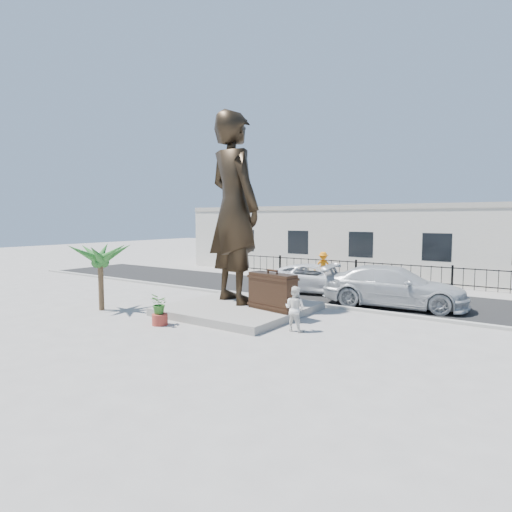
{
  "coord_description": "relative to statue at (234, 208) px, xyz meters",
  "views": [
    {
      "loc": [
        9.91,
        -12.22,
        3.81
      ],
      "look_at": [
        0.0,
        2.0,
        2.3
      ],
      "focal_mm": 30.0,
      "sensor_mm": 36.0,
      "label": 1
    }
  ],
  "objects": [
    {
      "name": "street",
      "position": [
        1.12,
        6.0,
        -4.25
      ],
      "size": [
        40.0,
        7.0,
        0.01
      ],
      "primitive_type": "cube",
      "color": "black",
      "rests_on": "ground"
    },
    {
      "name": "palm_tree",
      "position": [
        -4.37,
        -3.45,
        -4.26
      ],
      "size": [
        1.8,
        1.8,
        3.2
      ],
      "primitive_type": null,
      "color": "#225D21",
      "rests_on": "ground"
    },
    {
      "name": "curb",
      "position": [
        1.12,
        2.5,
        -4.2
      ],
      "size": [
        40.0,
        0.25,
        0.12
      ],
      "primitive_type": "cube",
      "color": "#A5A399",
      "rests_on": "ground"
    },
    {
      "name": "ground",
      "position": [
        1.12,
        -2.0,
        -4.26
      ],
      "size": [
        100.0,
        100.0,
        0.0
      ],
      "primitive_type": "plane",
      "color": "#9E9991",
      "rests_on": "ground"
    },
    {
      "name": "fence",
      "position": [
        1.12,
        10.8,
        -3.66
      ],
      "size": [
        22.0,
        0.1,
        1.2
      ],
      "primitive_type": "cube",
      "color": "black",
      "rests_on": "ground"
    },
    {
      "name": "plinth",
      "position": [
        0.62,
        -0.5,
        -4.11
      ],
      "size": [
        5.2,
        5.2,
        0.3
      ],
      "primitive_type": "cube",
      "color": "gray",
      "rests_on": "ground"
    },
    {
      "name": "worker",
      "position": [
        -0.67,
        9.9,
        -3.37
      ],
      "size": [
        1.3,
        1.12,
        1.74
      ],
      "primitive_type": "imported",
      "rotation": [
        0.0,
        0.0,
        0.52
      ],
      "color": "orange",
      "rests_on": "far_sidewalk"
    },
    {
      "name": "suitcase",
      "position": [
        2.23,
        -0.49,
        -3.25
      ],
      "size": [
        2.1,
        1.0,
        1.42
      ],
      "primitive_type": "cube",
      "rotation": [
        0.0,
        0.0,
        -0.18
      ],
      "color": "#311F14",
      "rests_on": "plinth"
    },
    {
      "name": "shrub",
      "position": [
        -0.45,
        -3.81,
        -3.49
      ],
      "size": [
        0.83,
        0.78,
        0.75
      ],
      "primitive_type": "imported",
      "rotation": [
        0.0,
        0.0,
        -0.35
      ],
      "color": "#2E6E23",
      "rests_on": "planter"
    },
    {
      "name": "far_sidewalk",
      "position": [
        1.12,
        10.0,
        -4.25
      ],
      "size": [
        40.0,
        2.5,
        0.02
      ],
      "primitive_type": "cube",
      "color": "#9E9991",
      "rests_on": "ground"
    },
    {
      "name": "building",
      "position": [
        1.12,
        15.0,
        -2.06
      ],
      "size": [
        28.0,
        7.0,
        4.4
      ],
      "primitive_type": "cube",
      "color": "silver",
      "rests_on": "ground"
    },
    {
      "name": "planter",
      "position": [
        -0.45,
        -3.81,
        -4.06
      ],
      "size": [
        0.56,
        0.56,
        0.4
      ],
      "primitive_type": "cylinder",
      "color": "#9F352A",
      "rests_on": "ground"
    },
    {
      "name": "statue",
      "position": [
        0.0,
        0.0,
        0.0
      ],
      "size": [
        3.36,
        2.77,
        7.92
      ],
      "primitive_type": "imported",
      "rotation": [
        0.0,
        0.0,
        2.79
      ],
      "color": "black",
      "rests_on": "plinth"
    },
    {
      "name": "car_white",
      "position": [
        1.03,
        5.46,
        -3.52
      ],
      "size": [
        5.67,
        3.59,
        1.46
      ],
      "primitive_type": "imported",
      "rotation": [
        0.0,
        0.0,
        1.81
      ],
      "color": "white",
      "rests_on": "street"
    },
    {
      "name": "car_silver",
      "position": [
        5.47,
        4.22,
        -3.38
      ],
      "size": [
        6.34,
        3.4,
        1.75
      ],
      "primitive_type": "imported",
      "rotation": [
        0.0,
        0.0,
        1.73
      ],
      "color": "silver",
      "rests_on": "street"
    },
    {
      "name": "tourist",
      "position": [
        3.93,
        -1.73,
        -3.49
      ],
      "size": [
        0.76,
        0.6,
        1.54
      ],
      "primitive_type": "imported",
      "rotation": [
        0.0,
        0.0,
        3.12
      ],
      "color": "white",
      "rests_on": "ground"
    }
  ]
}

